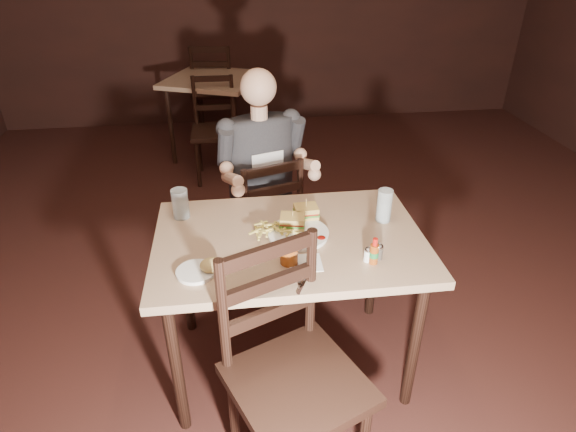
{
  "coord_description": "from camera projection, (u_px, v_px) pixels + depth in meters",
  "views": [
    {
      "loc": [
        -0.51,
        -2.09,
        1.93
      ],
      "look_at": [
        -0.27,
        -0.27,
        0.85
      ],
      "focal_mm": 30.0,
      "sensor_mm": 36.0,
      "label": 1
    }
  ],
  "objects": [
    {
      "name": "sandwich_right",
      "position": [
        306.0,
        209.0,
        2.22
      ],
      "size": [
        0.11,
        0.09,
        0.09
      ],
      "primitive_type": null,
      "rotation": [
        0.0,
        0.0,
        0.05
      ],
      "color": "#DFBC61",
      "rests_on": "dinner_plate"
    },
    {
      "name": "room_shell",
      "position": [
        341.0,
        73.0,
        2.11
      ],
      "size": [
        7.0,
        7.0,
        7.0
      ],
      "color": "black",
      "rests_on": "ground"
    },
    {
      "name": "bg_chair_far",
      "position": [
        215.0,
        91.0,
        5.11
      ],
      "size": [
        0.5,
        0.54,
        0.98
      ],
      "primitive_type": null,
      "rotation": [
        0.0,
        0.0,
        3.04
      ],
      "color": "black",
      "rests_on": "ground"
    },
    {
      "name": "hot_sauce",
      "position": [
        374.0,
        251.0,
        1.93
      ],
      "size": [
        0.04,
        0.04,
        0.12
      ],
      "primitive_type": null,
      "rotation": [
        0.0,
        0.0,
        -0.0
      ],
      "color": "#893B0F",
      "rests_on": "main_table"
    },
    {
      "name": "sandwich_left",
      "position": [
        292.0,
        218.0,
        2.14
      ],
      "size": [
        0.12,
        0.11,
        0.1
      ],
      "primitive_type": null,
      "rotation": [
        0.0,
        0.0,
        -0.2
      ],
      "color": "#DFBC61",
      "rests_on": "dinner_plate"
    },
    {
      "name": "bread_roll",
      "position": [
        212.0,
        265.0,
        1.88
      ],
      "size": [
        0.09,
        0.08,
        0.05
      ],
      "primitive_type": "ellipsoid",
      "rotation": [
        0.0,
        0.0,
        -0.0
      ],
      "color": "tan",
      "rests_on": "side_plate"
    },
    {
      "name": "napkin",
      "position": [
        305.0,
        263.0,
        1.96
      ],
      "size": [
        0.14,
        0.13,
        0.0
      ],
      "primitive_type": "cube",
      "rotation": [
        0.0,
        0.0,
        -0.03
      ],
      "color": "white",
      "rests_on": "main_table"
    },
    {
      "name": "fork",
      "position": [
        305.0,
        281.0,
        1.85
      ],
      "size": [
        0.08,
        0.15,
        0.01
      ],
      "primitive_type": "cube",
      "rotation": [
        0.0,
        0.0,
        -0.46
      ],
      "color": "silver",
      "rests_on": "napkin"
    },
    {
      "name": "side_plate",
      "position": [
        196.0,
        273.0,
        1.89
      ],
      "size": [
        0.15,
        0.15,
        0.01
      ],
      "primitive_type": "cylinder",
      "rotation": [
        0.0,
        0.0,
        -0.0
      ],
      "color": "white",
      "rests_on": "main_table"
    },
    {
      "name": "knife",
      "position": [
        297.0,
        270.0,
        1.91
      ],
      "size": [
        0.03,
        0.2,
        0.0
      ],
      "primitive_type": "cube",
      "rotation": [
        0.0,
        0.0,
        -0.06
      ],
      "color": "silver",
      "rests_on": "napkin"
    },
    {
      "name": "dinner_plate",
      "position": [
        298.0,
        234.0,
        2.13
      ],
      "size": [
        0.27,
        0.27,
        0.02
      ],
      "primitive_type": "cylinder",
      "rotation": [
        0.0,
        0.0,
        -0.0
      ],
      "color": "white",
      "rests_on": "main_table"
    },
    {
      "name": "bg_chair_near",
      "position": [
        215.0,
        132.0,
        4.19
      ],
      "size": [
        0.41,
        0.45,
        0.88
      ],
      "primitive_type": null,
      "rotation": [
        0.0,
        0.0,
        -0.01
      ],
      "color": "black",
      "rests_on": "ground"
    },
    {
      "name": "syrup_dispenser",
      "position": [
        289.0,
        253.0,
        1.94
      ],
      "size": [
        0.08,
        0.08,
        0.1
      ],
      "primitive_type": null,
      "rotation": [
        0.0,
        0.0,
        -0.0
      ],
      "color": "#893B0F",
      "rests_on": "main_table"
    },
    {
      "name": "chair_far",
      "position": [
        262.0,
        220.0,
        2.9
      ],
      "size": [
        0.52,
        0.55,
        0.88
      ],
      "primitive_type": null,
      "rotation": [
        0.0,
        0.0,
        3.45
      ],
      "color": "black",
      "rests_on": "ground"
    },
    {
      "name": "glass_left",
      "position": [
        180.0,
        204.0,
        2.24
      ],
      "size": [
        0.08,
        0.08,
        0.14
      ],
      "primitive_type": "cylinder",
      "rotation": [
        0.0,
        0.0,
        -0.0
      ],
      "color": "silver",
      "rests_on": "main_table"
    },
    {
      "name": "glass_right",
      "position": [
        384.0,
        205.0,
        2.21
      ],
      "size": [
        0.07,
        0.07,
        0.16
      ],
      "primitive_type": "cylinder",
      "rotation": [
        0.0,
        0.0,
        -0.0
      ],
      "color": "silver",
      "rests_on": "main_table"
    },
    {
      "name": "bg_table",
      "position": [
        213.0,
        87.0,
        4.54
      ],
      "size": [
        1.05,
        1.05,
        0.77
      ],
      "rotation": [
        0.0,
        0.0,
        -0.4
      ],
      "color": "tan",
      "rests_on": "ground"
    },
    {
      "name": "diner",
      "position": [
        263.0,
        152.0,
        2.63
      ],
      "size": [
        0.61,
        0.54,
        0.89
      ],
      "primitive_type": null,
      "rotation": [
        0.0,
        0.0,
        0.31
      ],
      "color": "#2C2E30",
      "rests_on": "chair_far"
    },
    {
      "name": "pepper_shaker",
      "position": [
        379.0,
        252.0,
        1.97
      ],
      "size": [
        0.04,
        0.04,
        0.06
      ],
      "primitive_type": null,
      "rotation": [
        0.0,
        0.0,
        -0.0
      ],
      "color": "#38332D",
      "rests_on": "main_table"
    },
    {
      "name": "main_table",
      "position": [
        289.0,
        253.0,
        2.17
      ],
      "size": [
        1.19,
        0.8,
        0.77
      ],
      "rotation": [
        0.0,
        0.0,
        -0.0
      ],
      "color": "tan",
      "rests_on": "ground"
    },
    {
      "name": "fries_pile",
      "position": [
        274.0,
        228.0,
        2.13
      ],
      "size": [
        0.24,
        0.17,
        0.04
      ],
      "primitive_type": null,
      "rotation": [
        0.0,
        0.0,
        -0.0
      ],
      "color": "#DECD64",
      "rests_on": "dinner_plate"
    },
    {
      "name": "salt_shaker",
      "position": [
        368.0,
        255.0,
        1.96
      ],
      "size": [
        0.03,
        0.03,
        0.06
      ],
      "primitive_type": null,
      "rotation": [
        0.0,
        0.0,
        -0.0
      ],
      "color": "white",
      "rests_on": "main_table"
    },
    {
      "name": "ketchup_dollop",
      "position": [
        321.0,
        238.0,
        2.08
      ],
      "size": [
        0.04,
        0.04,
        0.01
      ],
      "primitive_type": "ellipsoid",
      "rotation": [
        0.0,
        0.0,
        -0.0
      ],
      "color": "maroon",
      "rests_on": "dinner_plate"
    },
    {
      "name": "chair_near",
      "position": [
        298.0,
        384.0,
        1.77
      ],
      "size": [
        0.62,
        0.64,
        1.0
      ],
      "primitive_type": null,
      "rotation": [
        0.0,
        0.0,
        0.4
      ],
      "color": "black",
      "rests_on": "ground"
    }
  ]
}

